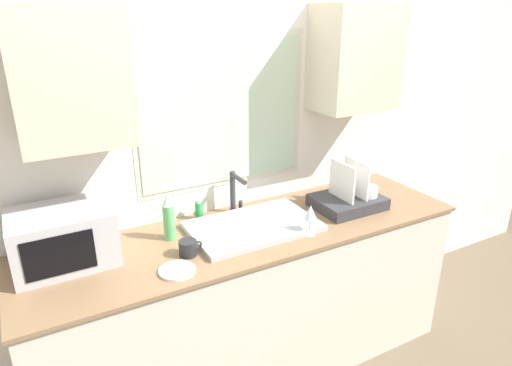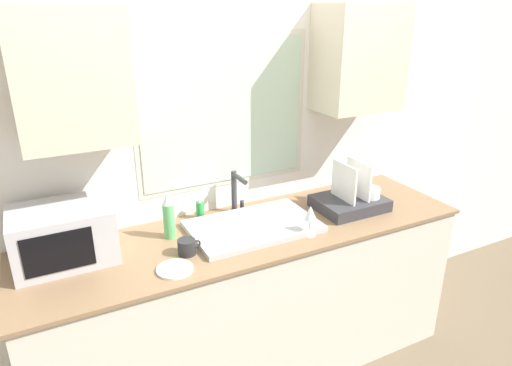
{
  "view_description": "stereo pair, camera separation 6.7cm",
  "coord_description": "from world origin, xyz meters",
  "views": [
    {
      "loc": [
        -1.04,
        -1.62,
        2.08
      ],
      "look_at": [
        0.01,
        0.3,
        1.21
      ],
      "focal_mm": 32.0,
      "sensor_mm": 36.0,
      "label": 1
    },
    {
      "loc": [
        -0.98,
        -1.65,
        2.08
      ],
      "look_at": [
        0.01,
        0.3,
        1.21
      ],
      "focal_mm": 32.0,
      "sensor_mm": 36.0,
      "label": 2
    }
  ],
  "objects": [
    {
      "name": "microwave",
      "position": [
        -0.93,
        0.45,
        1.06
      ],
      "size": [
        0.45,
        0.34,
        0.27
      ],
      "color": "#B2B2B7",
      "rests_on": "countertop"
    },
    {
      "name": "small_plate",
      "position": [
        -0.5,
        0.12,
        0.93
      ],
      "size": [
        0.17,
        0.17,
        0.01
      ],
      "color": "white",
      "rests_on": "countertop"
    },
    {
      "name": "spray_bottle",
      "position": [
        -0.42,
        0.45,
        1.05
      ],
      "size": [
        0.06,
        0.06,
        0.26
      ],
      "color": "#59B266",
      "rests_on": "countertop"
    },
    {
      "name": "wall_back",
      "position": [
        0.0,
        0.66,
        1.38
      ],
      "size": [
        6.0,
        0.38,
        2.6
      ],
      "color": "silver",
      "rests_on": "ground_plane"
    },
    {
      "name": "countertop",
      "position": [
        0.0,
        0.33,
        0.46
      ],
      "size": [
        2.43,
        0.69,
        0.93
      ],
      "color": "beige",
      "rests_on": "ground_plane"
    },
    {
      "name": "mug_near_sink",
      "position": [
        -0.4,
        0.24,
        0.97
      ],
      "size": [
        0.12,
        0.09,
        0.08
      ],
      "color": "#262628",
      "rests_on": "countertop"
    },
    {
      "name": "soap_bottle",
      "position": [
        -0.2,
        0.59,
        0.98
      ],
      "size": [
        0.04,
        0.04,
        0.13
      ],
      "color": "#268C3F",
      "rests_on": "countertop"
    },
    {
      "name": "sink_basin",
      "position": [
        0.01,
        0.33,
        0.94
      ],
      "size": [
        0.69,
        0.43,
        0.03
      ],
      "color": "#B2B2B7",
      "rests_on": "countertop"
    },
    {
      "name": "dish_rack",
      "position": [
        0.65,
        0.3,
        0.98
      ],
      "size": [
        0.4,
        0.31,
        0.29
      ],
      "color": "#333338",
      "rests_on": "countertop"
    },
    {
      "name": "faucet",
      "position": [
        0.02,
        0.56,
        1.08
      ],
      "size": [
        0.08,
        0.17,
        0.25
      ],
      "color": "#333338",
      "rests_on": "countertop"
    },
    {
      "name": "wine_glass",
      "position": [
        0.24,
        0.13,
        1.05
      ],
      "size": [
        0.07,
        0.07,
        0.17
      ],
      "color": "silver",
      "rests_on": "countertop"
    }
  ]
}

